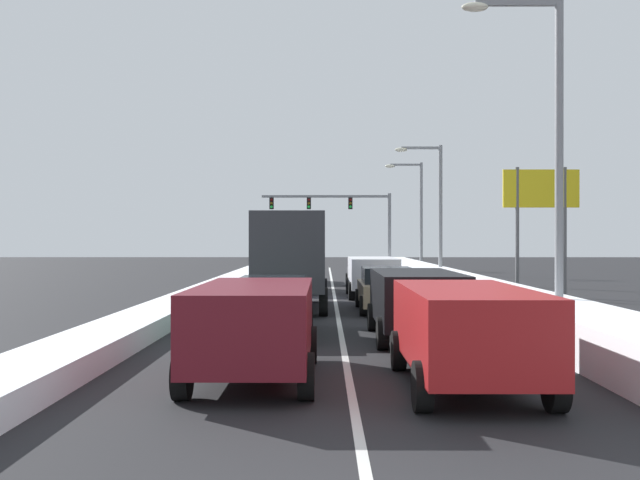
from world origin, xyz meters
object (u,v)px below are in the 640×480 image
Objects in this scene: sedan_charcoal_right_lane_fifth at (366,273)px; sedan_green_center_lane_second at (273,306)px; suv_maroon_center_lane_nearest at (255,322)px; box_truck_center_lane_third at (292,255)px; traffic_light_gantry at (344,211)px; street_lamp_right_mid at (434,200)px; suv_red_right_lane_nearest at (466,327)px; sedan_tan_right_lane_third at (387,289)px; sedan_silver_center_lane_fifth at (305,269)px; street_lamp_right_far at (416,207)px; suv_white_right_lane_fourth at (373,273)px; roadside_sign_right at (541,202)px; suv_black_right_lane_second at (416,298)px; street_lamp_right_near at (546,134)px; suv_gray_center_lane_fourth at (298,270)px.

sedan_charcoal_right_lane_fifth is 18.82m from sedan_green_center_lane_second.
suv_maroon_center_lane_nearest is 0.68× the size of box_truck_center_lane_third.
traffic_light_gantry is 19.68m from street_lamp_right_mid.
sedan_charcoal_right_lane_fifth is (-0.23, 25.18, -0.25)m from suv_red_right_lane_nearest.
sedan_tan_right_lane_third is 12.65m from suv_maroon_center_lane_nearest.
sedan_silver_center_lane_fifth is 0.57× the size of street_lamp_right_far.
roadside_sign_right is (7.08, -0.32, 3.00)m from suv_white_right_lane_fourth.
suv_white_right_lane_fourth is at bearing 90.87° from suv_black_right_lane_second.
street_lamp_right_near reaches higher than sedan_tan_right_lane_third.
roadside_sign_right is at bearing -75.58° from traffic_light_gantry.
sedan_charcoal_right_lane_fifth is at bearing -106.46° from street_lamp_right_far.
street_lamp_right_mid is (4.50, -19.16, -0.08)m from traffic_light_gantry.
sedan_charcoal_right_lane_fifth is 0.42× the size of traffic_light_gantry.
traffic_light_gantry is (-0.44, 28.93, 3.71)m from suv_white_right_lane_fourth.
suv_maroon_center_lane_nearest is 29.36m from street_lamp_right_mid.
suv_gray_center_lane_fourth is at bearing 161.98° from roadside_sign_right.
roadside_sign_right reaches higher than suv_red_right_lane_nearest.
street_lamp_right_mid is (3.75, 28.94, 3.63)m from suv_red_right_lane_nearest.
traffic_light_gantry is at bearing 120.68° from street_lamp_right_far.
suv_black_right_lane_second is 6.24m from suv_maroon_center_lane_nearest.
suv_black_right_lane_second is at bearing 55.95° from suv_maroon_center_lane_nearest.
sedan_tan_right_lane_third is 1.00× the size of sedan_charcoal_right_lane_fifth.
traffic_light_gantry is at bearing 90.85° from sedan_tan_right_lane_third.
sedan_green_center_lane_second is 0.92× the size of suv_gray_center_lane_fourth.
traffic_light_gantry is at bearing 90.87° from suv_black_right_lane_second.
suv_maroon_center_lane_nearest is 1.09× the size of sedan_silver_center_lane_fifth.
sedan_green_center_lane_second is at bearing 167.98° from suv_black_right_lane_second.
sedan_silver_center_lane_fifth is at bearing 89.40° from sedan_green_center_lane_second.
street_lamp_right_mid is (7.34, 6.73, 3.63)m from suv_gray_center_lane_fourth.
street_lamp_right_far is at bearing 88.07° from street_lamp_right_mid.
sedan_silver_center_lane_fifth is at bearing -98.04° from traffic_light_gantry.
roadside_sign_right is (7.00, 5.91, 3.25)m from sedan_tan_right_lane_third.
street_lamp_right_far reaches higher than roadside_sign_right.
suv_white_right_lane_fourth is (-0.08, 6.23, 0.25)m from sedan_tan_right_lane_third.
roadside_sign_right is (10.37, 18.10, 3.00)m from suv_maroon_center_lane_nearest.
traffic_light_gantry is 9.54m from street_lamp_right_far.
suv_black_right_lane_second is at bearing -81.74° from sedan_silver_center_lane_fifth.
suv_red_right_lane_nearest reaches higher than sedan_charcoal_right_lane_fifth.
suv_white_right_lane_fourth is 1.09× the size of sedan_green_center_lane_second.
sedan_silver_center_lane_fifth is 0.58× the size of street_lamp_right_mid.
traffic_light_gantry is 41.28m from street_lamp_right_near.
sedan_charcoal_right_lane_fifth and sedan_silver_center_lane_fifth have the same top height.
suv_black_right_lane_second is 1.09× the size of sedan_charcoal_right_lane_fifth.
suv_black_right_lane_second is 0.46× the size of traffic_light_gantry.
sedan_silver_center_lane_fifth is at bearing 135.29° from roadside_sign_right.
traffic_light_gantry is 1.35× the size of street_lamp_right_far.
suv_white_right_lane_fourth is at bearing 90.70° from sedan_tan_right_lane_third.
roadside_sign_right is (10.36, -3.37, 3.00)m from suv_gray_center_lane_fourth.
sedan_silver_center_lane_fifth is (-3.14, 9.80, -0.25)m from suv_white_right_lane_fourth.
street_lamp_right_near is (6.88, -21.93, 4.45)m from sedan_silver_center_lane_fifth.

